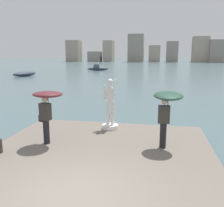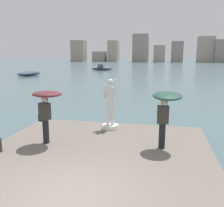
{
  "view_description": "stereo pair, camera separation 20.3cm",
  "coord_description": "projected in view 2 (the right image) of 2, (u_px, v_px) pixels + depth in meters",
  "views": [
    {
      "loc": [
        1.77,
        -4.68,
        3.55
      ],
      "look_at": [
        0.0,
        4.96,
        1.55
      ],
      "focal_mm": 38.55,
      "sensor_mm": 36.0,
      "label": 1
    },
    {
      "loc": [
        1.97,
        -4.64,
        3.55
      ],
      "look_at": [
        0.0,
        4.96,
        1.55
      ],
      "focal_mm": 38.55,
      "sensor_mm": 36.0,
      "label": 2
    }
  ],
  "objects": [
    {
      "name": "onlooker_right",
      "position": [
        166.0,
        105.0,
        7.99
      ],
      "size": [
        1.03,
        1.04,
        1.96
      ],
      "color": "black",
      "rests_on": "pier"
    },
    {
      "name": "boat_mid",
      "position": [
        29.0,
        74.0,
        40.28
      ],
      "size": [
        3.16,
        4.48,
        0.76
      ],
      "color": "#2D384C",
      "rests_on": "ground"
    },
    {
      "name": "ground_plane",
      "position": [
        150.0,
        74.0,
        43.94
      ],
      "size": [
        400.0,
        400.0,
        0.0
      ],
      "primitive_type": "plane",
      "color": "#4C666B"
    },
    {
      "name": "pier",
      "position": [
        88.0,
        172.0,
        6.97
      ],
      "size": [
        7.52,
        9.05,
        0.4
      ],
      "primitive_type": "cube",
      "color": "#70665B",
      "rests_on": "ground"
    },
    {
      "name": "onlooker_left",
      "position": [
        46.0,
        102.0,
        8.43
      ],
      "size": [
        1.27,
        1.28,
        1.92
      ],
      "color": "black",
      "rests_on": "pier"
    },
    {
      "name": "statue_white_figure",
      "position": [
        110.0,
        109.0,
        10.28
      ],
      "size": [
        0.7,
        0.91,
        2.19
      ],
      "color": "white",
      "rests_on": "pier"
    },
    {
      "name": "boat_far",
      "position": [
        102.0,
        68.0,
        54.66
      ],
      "size": [
        4.92,
        2.3,
        1.39
      ],
      "color": "#2D384C",
      "rests_on": "ground"
    },
    {
      "name": "distant_skyline",
      "position": [
        166.0,
        50.0,
        115.19
      ],
      "size": [
        90.6,
        12.17,
        13.05
      ],
      "color": "gray",
      "rests_on": "ground"
    }
  ]
}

